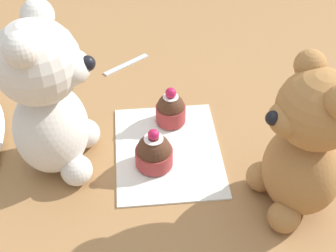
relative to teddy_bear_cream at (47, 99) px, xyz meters
The scene contains 7 objects.
ground_plane 0.22m from the teddy_bear_cream, 87.93° to the right, with size 4.00×4.00×0.00m, color #9E7042.
knitted_placemat 0.21m from the teddy_bear_cream, 87.93° to the right, with size 0.22×0.17×0.01m, color silver.
teddy_bear_cream is the anchor object (origin of this frame).
teddy_bear_tan 0.36m from the teddy_bear_cream, 108.47° to the right, with size 0.13×0.13×0.24m.
cupcake_near_cream_bear 0.18m from the teddy_bear_cream, 99.15° to the right, with size 0.06×0.06×0.07m.
cupcake_near_tan_bear 0.22m from the teddy_bear_cream, 67.69° to the right, with size 0.05×0.05×0.07m.
teaspoon 0.31m from the teddy_bear_cream, 23.32° to the right, with size 0.11×0.01×0.01m, color silver.
Camera 1 is at (-0.54, 0.05, 0.55)m, focal length 50.00 mm.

